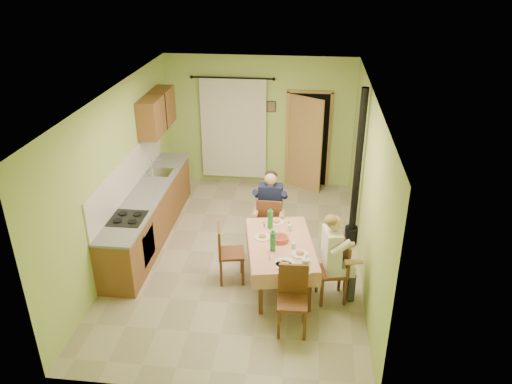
# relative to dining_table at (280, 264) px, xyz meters

# --- Properties ---
(floor) EXTENTS (4.00, 6.00, 0.01)m
(floor) POSITION_rel_dining_table_xyz_m (-0.72, 0.79, -0.38)
(floor) COLOR tan
(floor) RESTS_ON ground
(room_shell) EXTENTS (4.04, 6.04, 2.82)m
(room_shell) POSITION_rel_dining_table_xyz_m (-0.72, 0.79, 1.44)
(room_shell) COLOR #B3D16B
(room_shell) RESTS_ON ground
(kitchen_run) EXTENTS (0.64, 3.64, 1.56)m
(kitchen_run) POSITION_rel_dining_table_xyz_m (-2.43, 1.19, 0.10)
(kitchen_run) COLOR brown
(kitchen_run) RESTS_ON ground
(upper_cabinets) EXTENTS (0.35, 1.40, 0.70)m
(upper_cabinets) POSITION_rel_dining_table_xyz_m (-2.54, 2.49, 1.57)
(upper_cabinets) COLOR brown
(upper_cabinets) RESTS_ON room_shell
(curtain) EXTENTS (1.70, 0.07, 2.22)m
(curtain) POSITION_rel_dining_table_xyz_m (-1.27, 3.69, 0.88)
(curtain) COLOR black
(curtain) RESTS_ON ground
(doorway) EXTENTS (0.96, 0.48, 2.15)m
(doorway) POSITION_rel_dining_table_xyz_m (0.30, 3.66, 0.67)
(doorway) COLOR black
(doorway) RESTS_ON ground
(dining_table) EXTENTS (1.24, 1.74, 0.76)m
(dining_table) POSITION_rel_dining_table_xyz_m (0.00, 0.00, 0.00)
(dining_table) COLOR tan
(dining_table) RESTS_ON ground
(tableware) EXTENTS (0.85, 1.52, 0.33)m
(tableware) POSITION_rel_dining_table_xyz_m (0.03, -0.10, 0.44)
(tableware) COLOR white
(tableware) RESTS_ON dining_table
(chair_far) EXTENTS (0.43, 0.43, 0.99)m
(chair_far) POSITION_rel_dining_table_xyz_m (-0.25, 1.08, -0.09)
(chair_far) COLOR #5C3219
(chair_far) RESTS_ON ground
(chair_near) EXTENTS (0.41, 0.41, 0.96)m
(chair_near) POSITION_rel_dining_table_xyz_m (0.24, -1.01, -0.09)
(chair_near) COLOR #5C3219
(chair_near) RESTS_ON ground
(chair_right) EXTENTS (0.48, 0.48, 0.96)m
(chair_right) POSITION_rel_dining_table_xyz_m (0.79, -0.26, -0.09)
(chair_right) COLOR #5C3219
(chair_right) RESTS_ON ground
(chair_left) EXTENTS (0.47, 0.47, 0.95)m
(chair_left) POSITION_rel_dining_table_xyz_m (-0.78, 0.05, -0.09)
(chair_left) COLOR #5C3219
(chair_left) RESTS_ON ground
(man_far) EXTENTS (0.58, 0.47, 1.39)m
(man_far) POSITION_rel_dining_table_xyz_m (-0.25, 1.09, 0.50)
(man_far) COLOR #141938
(man_far) RESTS_ON chair_far
(man_right) EXTENTS (0.54, 0.63, 1.39)m
(man_right) POSITION_rel_dining_table_xyz_m (0.78, -0.26, 0.50)
(man_right) COLOR silver
(man_right) RESTS_ON chair_right
(stove_flue) EXTENTS (0.24, 0.24, 2.80)m
(stove_flue) POSITION_rel_dining_table_xyz_m (1.18, 1.39, 0.64)
(stove_flue) COLOR black
(stove_flue) RESTS_ON ground
(picture_back) EXTENTS (0.19, 0.03, 0.23)m
(picture_back) POSITION_rel_dining_table_xyz_m (-0.47, 3.76, 1.37)
(picture_back) COLOR black
(picture_back) RESTS_ON room_shell
(picture_right) EXTENTS (0.03, 0.31, 0.21)m
(picture_right) POSITION_rel_dining_table_xyz_m (1.25, 1.99, 1.47)
(picture_right) COLOR brown
(picture_right) RESTS_ON room_shell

